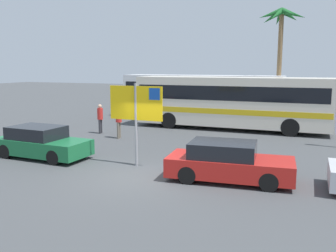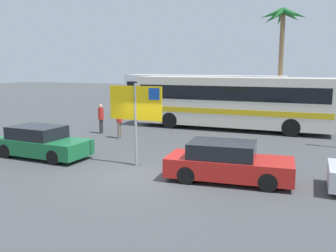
% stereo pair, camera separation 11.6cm
% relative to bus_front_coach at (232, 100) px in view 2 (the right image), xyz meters
% --- Properties ---
extents(ground, '(120.00, 120.00, 0.00)m').
position_rel_bus_front_coach_xyz_m(ground, '(-0.78, -11.13, -1.78)').
color(ground, '#424447').
extents(bus_front_coach, '(11.59, 2.53, 3.17)m').
position_rel_bus_front_coach_xyz_m(bus_front_coach, '(0.00, 0.00, 0.00)').
color(bus_front_coach, silver).
rests_on(bus_front_coach, ground).
extents(bus_rear_coach, '(11.59, 2.53, 3.17)m').
position_rel_bus_front_coach_xyz_m(bus_rear_coach, '(-3.00, 3.77, 0.00)').
color(bus_rear_coach, white).
rests_on(bus_rear_coach, ground).
extents(ferry_sign, '(2.20, 0.11, 3.20)m').
position_rel_bus_front_coach_xyz_m(ferry_sign, '(-1.48, -9.73, 0.54)').
color(ferry_sign, gray).
rests_on(ferry_sign, ground).
extents(car_green, '(4.21, 1.87, 1.32)m').
position_rel_bus_front_coach_xyz_m(car_green, '(-5.90, -10.05, -1.15)').
color(car_green, '#196638').
rests_on(car_green, ground).
extents(car_red, '(4.32, 2.08, 1.32)m').
position_rel_bus_front_coach_xyz_m(car_red, '(2.20, -10.27, -1.15)').
color(car_red, red).
rests_on(car_red, ground).
extents(pedestrian_crossing_lot, '(0.32, 0.32, 1.82)m').
position_rel_bus_front_coach_xyz_m(pedestrian_crossing_lot, '(-4.89, -5.13, -0.70)').
color(pedestrian_crossing_lot, '#706656').
rests_on(pedestrian_crossing_lot, ground).
extents(pedestrian_by_bus, '(0.32, 0.32, 1.68)m').
position_rel_bus_front_coach_xyz_m(pedestrian_by_bus, '(-6.60, -4.24, -0.79)').
color(pedestrian_by_bus, '#2D2D33').
rests_on(pedestrian_by_bus, ground).
extents(palm_tree_seaside, '(3.21, 3.10, 7.77)m').
position_rel_bus_front_coach_xyz_m(palm_tree_seaside, '(2.27, 4.91, 4.57)').
color(palm_tree_seaside, brown).
rests_on(palm_tree_seaside, ground).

